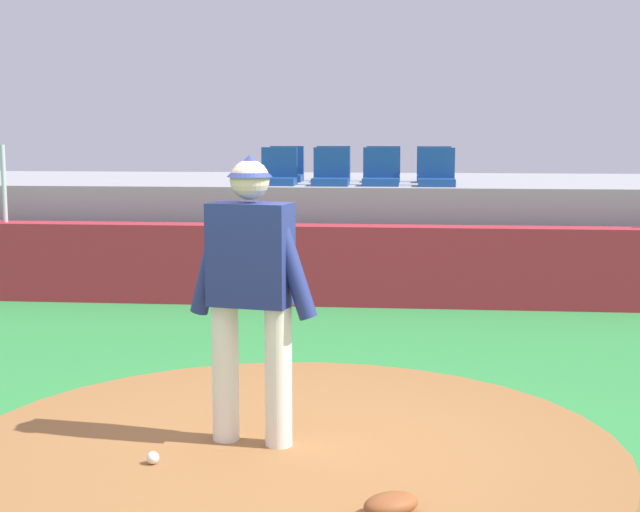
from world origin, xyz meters
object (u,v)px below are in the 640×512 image
object	(u,v)px
stadium_chair_6	(383,171)
stadium_chair_7	(434,171)
stadium_chair_2	(381,174)
stadium_chair_4	(286,170)
stadium_chair_0	(278,173)
fielding_glove	(391,504)
stadium_chair_5	(333,171)
stadium_chair_1	(331,174)
stadium_chair_3	(437,174)
baseball	(153,458)
pitcher	(251,278)

from	to	relation	value
stadium_chair_6	stadium_chair_7	bearing A→B (deg)	177.05
stadium_chair_2	stadium_chair_4	world-z (taller)	same
stadium_chair_0	fielding_glove	bearing A→B (deg)	102.09
stadium_chair_0	stadium_chair_6	distance (m)	1.65
stadium_chair_0	stadium_chair_5	size ratio (longest dim) A/B	1.00
stadium_chair_6	stadium_chair_7	xyz separation A→B (m)	(0.72, -0.04, 0.00)
stadium_chair_5	stadium_chair_7	world-z (taller)	same
stadium_chair_1	stadium_chair_7	bearing A→B (deg)	-146.73
stadium_chair_3	stadium_chair_4	bearing A→B (deg)	-23.11
baseball	stadium_chair_0	xyz separation A→B (m)	(-0.29, 7.29, 1.31)
pitcher	stadium_chair_3	size ratio (longest dim) A/B	3.56
pitcher	baseball	world-z (taller)	pitcher
stadium_chair_0	stadium_chair_7	bearing A→B (deg)	-157.24
stadium_chair_1	stadium_chair_3	xyz separation A→B (m)	(1.39, 0.00, 0.00)
stadium_chair_3	stadium_chair_6	size ratio (longest dim) A/B	1.00
fielding_glove	stadium_chair_0	bearing A→B (deg)	69.30
stadium_chair_0	stadium_chair_2	distance (m)	1.37
fielding_glove	stadium_chair_5	size ratio (longest dim) A/B	0.60
stadium_chair_3	stadium_chair_0	bearing A→B (deg)	-0.69
stadium_chair_4	stadium_chair_6	world-z (taller)	same
stadium_chair_0	stadium_chair_6	xyz separation A→B (m)	(1.37, 0.91, 0.00)
fielding_glove	stadium_chair_3	xyz separation A→B (m)	(0.42, 7.85, 1.29)
fielding_glove	stadium_chair_4	bearing A→B (deg)	68.19
baseball	stadium_chair_1	world-z (taller)	stadium_chair_1
stadium_chair_0	stadium_chair_3	size ratio (longest dim) A/B	1.00
stadium_chair_0	stadium_chair_5	distance (m)	1.12
stadium_chair_0	stadium_chair_3	distance (m)	2.10
stadium_chair_5	pitcher	bearing A→B (deg)	91.09
pitcher	stadium_chair_5	world-z (taller)	pitcher
stadium_chair_2	stadium_chair_3	bearing A→B (deg)	176.76
baseball	stadium_chair_5	size ratio (longest dim) A/B	0.15
stadium_chair_6	fielding_glove	bearing A→B (deg)	92.05
stadium_chair_1	stadium_chair_3	distance (m)	1.39
stadium_chair_2	baseball	bearing A→B (deg)	81.61
stadium_chair_7	stadium_chair_4	bearing A→B (deg)	0.00
baseball	stadium_chair_2	xyz separation A→B (m)	(1.08, 7.30, 1.31)
stadium_chair_5	stadium_chair_4	bearing A→B (deg)	2.58
fielding_glove	stadium_chair_5	distance (m)	8.93
stadium_chair_1	stadium_chair_3	bearing A→B (deg)	-179.85
pitcher	baseball	xyz separation A→B (m)	(-0.51, -0.43, -1.00)
stadium_chair_5	stadium_chair_6	bearing A→B (deg)	-179.43
fielding_glove	stadium_chair_3	world-z (taller)	stadium_chair_3
stadium_chair_0	stadium_chair_3	bearing A→B (deg)	179.31
stadium_chair_3	stadium_chair_5	distance (m)	1.72
stadium_chair_5	fielding_glove	bearing A→B (deg)	96.68
stadium_chair_7	stadium_chair_6	bearing A→B (deg)	-2.95
fielding_glove	baseball	bearing A→B (deg)	124.45
stadium_chair_3	stadium_chair_6	bearing A→B (deg)	-52.15
stadium_chair_0	stadium_chair_6	world-z (taller)	same
baseball	stadium_chair_7	size ratio (longest dim) A/B	0.15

